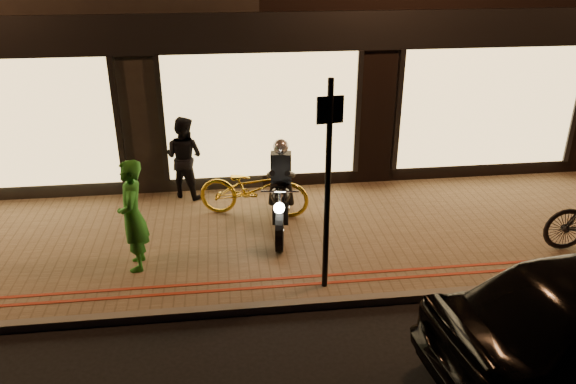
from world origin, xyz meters
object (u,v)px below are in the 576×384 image
at_px(person_green, 133,216).
at_px(motorcycle, 281,197).
at_px(sign_post, 328,178).
at_px(bicycle_gold, 254,188).

bearing_deg(person_green, motorcycle, 107.66).
xyz_separation_m(sign_post, person_green, (-2.71, 0.87, -0.82)).
bearing_deg(sign_post, bicycle_gold, 109.23).
bearing_deg(sign_post, motorcycle, 103.39).
relative_size(sign_post, person_green, 1.75).
height_order(motorcycle, person_green, person_green).
bearing_deg(motorcycle, person_green, -149.83).
relative_size(motorcycle, bicycle_gold, 0.99).
distance_m(motorcycle, person_green, 2.47).
relative_size(motorcycle, sign_post, 0.65).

